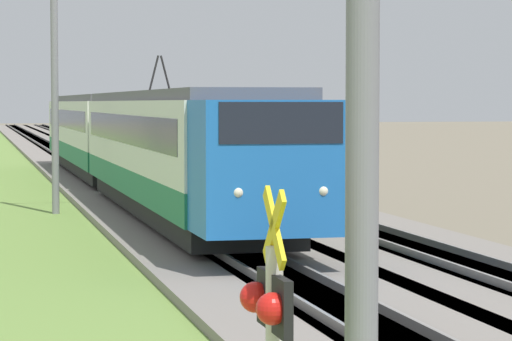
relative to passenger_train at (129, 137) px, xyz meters
The scene contains 7 objects.
ballast_main 10.46m from the passenger_train, ahead, with size 240.00×4.40×0.30m.
ballast_adjacent 11.16m from the passenger_train, 20.84° to the right, with size 240.00×4.40×0.30m.
track_main 10.46m from the passenger_train, ahead, with size 240.00×1.57×0.45m.
track_adjacent 11.16m from the passenger_train, 20.84° to the right, with size 240.00×1.57×0.45m.
passenger_train is the anchor object (origin of this frame).
catenary_mast_near 35.47m from the passenger_train, behind, with size 0.22×2.56×7.90m.
catenary_mast_mid 6.96m from the passenger_train, 154.23° to the left, with size 0.22×2.56×7.86m.
Camera 1 is at (-3.03, 5.46, 3.47)m, focal length 85.00 mm.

